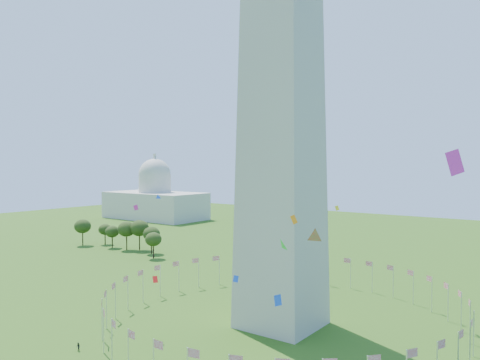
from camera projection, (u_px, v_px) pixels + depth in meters
name	position (u px, v px, depth m)	size (l,w,h in m)	color
flag_ring	(281.00, 306.00, 108.52)	(80.24, 80.24, 9.00)	silver
capitol_building	(155.00, 185.00, 319.17)	(70.00, 35.00, 46.00)	beige
kites_aloft	(275.00, 269.00, 76.45)	(113.49, 65.05, 34.74)	green
tree_line_west	(124.00, 237.00, 203.74)	(55.42, 16.16, 12.83)	#334A18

